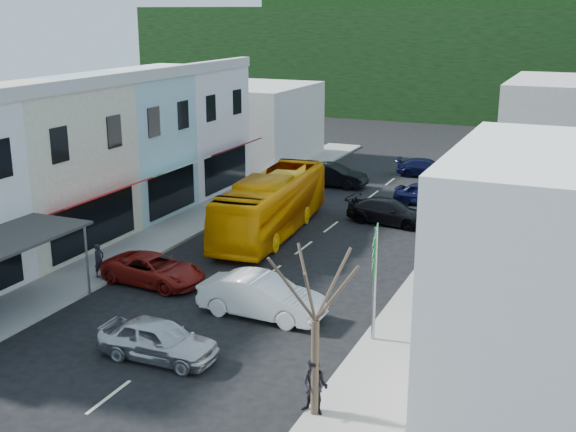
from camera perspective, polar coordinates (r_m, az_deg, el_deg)
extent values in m
plane|color=black|center=(29.81, -4.64, -6.99)|extent=(120.00, 120.00, 0.00)
cube|color=gray|center=(41.50, -7.32, -0.30)|extent=(3.00, 52.00, 0.15)
cube|color=gray|center=(36.46, 13.46, -2.92)|extent=(3.00, 52.00, 0.15)
cube|color=beige|center=(38.07, -19.46, 3.53)|extent=(7.00, 8.00, 8.00)
cube|color=#A71A18|center=(35.66, -14.46, 1.58)|extent=(1.30, 6.80, 0.08)
cube|color=#9EC3CB|center=(43.34, -13.22, 5.43)|extent=(7.00, 6.00, 8.00)
cube|color=#195926|center=(41.24, -8.54, 3.81)|extent=(1.30, 5.10, 0.08)
cube|color=white|center=(48.63, -8.67, 6.78)|extent=(7.00, 7.00, 8.00)
cube|color=#561510|center=(46.76, -4.34, 5.37)|extent=(1.30, 5.95, 0.08)
cube|color=#B7B2A8|center=(57.61, -2.65, 7.34)|extent=(8.00, 10.00, 6.00)
cube|color=#B7B2A8|center=(54.78, 21.16, 6.38)|extent=(8.00, 12.00, 7.00)
cube|color=black|center=(89.29, 15.33, 11.79)|extent=(80.00, 24.00, 12.00)
cube|color=black|center=(96.49, 11.22, 14.69)|extent=(40.00, 16.00, 8.00)
imported|color=#FFA203|center=(38.57, -1.30, 0.85)|extent=(3.52, 11.78, 3.10)
imported|color=silver|center=(25.47, -10.23, -9.62)|extent=(4.43, 1.86, 1.40)
imported|color=silver|center=(28.42, -2.10, -6.59)|extent=(4.45, 1.93, 1.40)
imported|color=maroon|center=(32.20, -10.56, -4.10)|extent=(4.74, 2.27, 1.40)
imported|color=black|center=(40.93, 7.98, 0.35)|extent=(4.68, 2.35, 1.40)
imported|color=black|center=(45.15, 10.94, 1.69)|extent=(4.60, 2.35, 1.40)
imported|color=black|center=(49.33, 3.55, 3.15)|extent=(4.41, 1.83, 1.40)
imported|color=black|center=(53.17, 10.91, 3.83)|extent=(4.70, 2.41, 1.40)
imported|color=black|center=(33.11, -14.72, -3.25)|extent=(0.46, 0.64, 1.70)
imported|color=black|center=(21.63, 2.12, -13.36)|extent=(0.70, 0.45, 1.70)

